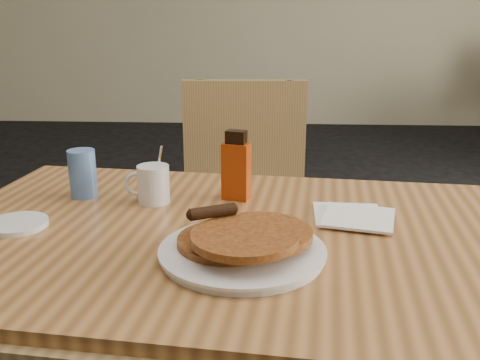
% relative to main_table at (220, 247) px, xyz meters
% --- Properties ---
extents(main_table, '(1.40, 1.02, 0.75)m').
position_rel_main_table_xyz_m(main_table, '(0.00, 0.00, 0.00)').
color(main_table, '#A9703B').
rests_on(main_table, floor).
extents(chair_main_far, '(0.46, 0.46, 0.98)m').
position_rel_main_table_xyz_m(chair_main_far, '(0.01, 0.73, -0.13)').
color(chair_main_far, '#A2804C').
rests_on(chair_main_far, floor).
extents(pancake_plate, '(0.32, 0.32, 0.09)m').
position_rel_main_table_xyz_m(pancake_plate, '(0.06, -0.13, 0.06)').
color(pancake_plate, white).
rests_on(pancake_plate, main_table).
extents(coffee_mug, '(0.11, 0.08, 0.15)m').
position_rel_main_table_xyz_m(coffee_mug, '(-0.18, 0.17, 0.09)').
color(coffee_mug, white).
rests_on(coffee_mug, main_table).
extents(syrup_bottle, '(0.07, 0.06, 0.18)m').
position_rel_main_table_xyz_m(syrup_bottle, '(0.02, 0.21, 0.12)').
color(syrup_bottle, maroon).
rests_on(syrup_bottle, main_table).
extents(napkin_stack, '(0.19, 0.20, 0.01)m').
position_rel_main_table_xyz_m(napkin_stack, '(0.30, 0.09, 0.05)').
color(napkin_stack, white).
rests_on(napkin_stack, main_table).
extents(blue_tumbler, '(0.07, 0.07, 0.12)m').
position_rel_main_table_xyz_m(blue_tumbler, '(-0.37, 0.21, 0.10)').
color(blue_tumbler, '#507ABC').
rests_on(blue_tumbler, main_table).
extents(side_saucer, '(0.17, 0.17, 0.01)m').
position_rel_main_table_xyz_m(side_saucer, '(-0.45, -0.00, 0.05)').
color(side_saucer, white).
rests_on(side_saucer, main_table).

